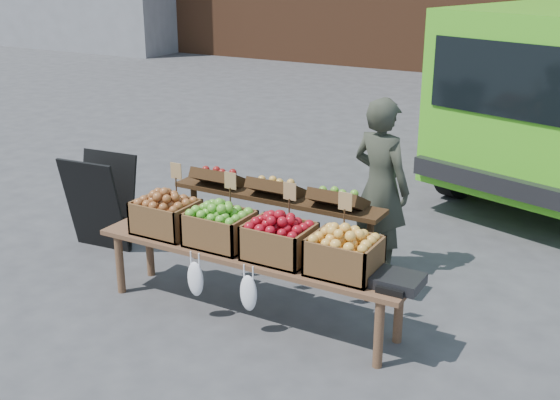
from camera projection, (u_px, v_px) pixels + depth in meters
The scene contains 10 objects.
ground at pixel (187, 314), 5.79m from camera, with size 80.00×80.00×0.00m, color #403F42.
vendor at pixel (381, 187), 6.32m from camera, with size 0.60×0.39×1.64m, color #2F3328.
chalkboard_sign at pixel (101, 202), 6.96m from camera, with size 0.63×0.35×0.96m, color black, non-canonical shape.
back_table at pixel (276, 225), 6.26m from camera, with size 2.10×0.44×1.04m, color #311E0E, non-canonical shape.
display_bench at pixel (250, 284), 5.67m from camera, with size 2.70×0.56×0.57m, color brown, non-canonical shape.
crate_golden_apples at pixel (166, 217), 5.91m from camera, with size 0.50×0.40×0.28m, color #9E5832, non-canonical shape.
crate_russet_pears at pixel (220, 229), 5.66m from camera, with size 0.50×0.40×0.28m, color #428A22, non-canonical shape.
crate_red_apples at pixel (279, 242), 5.40m from camera, with size 0.50×0.40×0.28m, color maroon, non-canonical shape.
crate_green_apples at pixel (344, 256), 5.15m from camera, with size 0.50×0.40×0.28m, color gold, non-canonical shape.
weighing_scale at pixel (398, 281), 4.98m from camera, with size 0.34×0.30×0.08m, color black.
Camera 1 is at (3.21, -4.10, 2.80)m, focal length 45.00 mm.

